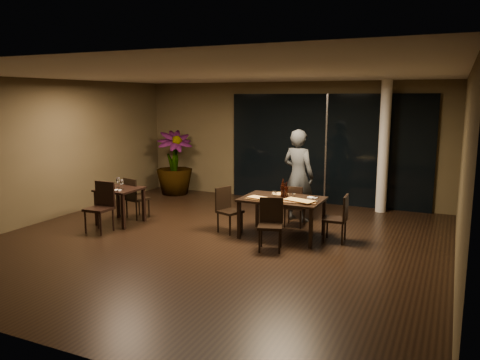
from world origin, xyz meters
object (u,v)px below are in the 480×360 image
chair_main_near (271,221)px  chair_main_left (227,207)px  main_table (282,202)px  bottle_c (283,188)px  bottle_a (283,189)px  chair_main_far (294,204)px  chair_side_near (102,204)px  diner (298,176)px  chair_side_far (134,196)px  potted_plant (174,163)px  chair_main_right (339,216)px  side_table (120,194)px  bottle_b (286,190)px

chair_main_near → chair_main_left: chair_main_near is taller
main_table → chair_main_left: 1.12m
bottle_c → bottle_a: bearing=-81.5°
bottle_a → bottle_c: size_ratio=0.92×
chair_main_far → chair_side_near: 3.82m
diner → bottle_c: size_ratio=5.76×
chair_side_far → potted_plant: size_ratio=0.52×
chair_main_right → chair_main_far: bearing=-123.0°
chair_main_left → chair_side_far: bearing=107.9°
chair_main_far → potted_plant: (-4.00, 1.81, 0.38)m
diner → bottle_c: bearing=108.0°
chair_side_far → chair_side_near: size_ratio=0.91×
side_table → bottle_c: bearing=10.8°
chair_main_right → chair_side_near: chair_side_near is taller
chair_main_near → chair_main_right: bearing=25.5°
main_table → diner: 1.31m
side_table → bottle_b: size_ratio=2.63×
chair_main_far → chair_side_near: chair_side_near is taller
bottle_a → bottle_b: 0.12m
chair_main_left → diner: diner is taller
chair_main_near → chair_side_far: 3.52m
main_table → bottle_a: (-0.03, 0.08, 0.23)m
main_table → chair_main_far: bearing=91.0°
chair_main_far → chair_side_far: bearing=8.9°
chair_side_far → side_table: bearing=103.2°
chair_main_left → chair_main_right: 2.17m
side_table → main_table: bearing=8.4°
chair_side_far → bottle_a: size_ratio=2.85×
chair_side_near → main_table: bearing=17.1°
chair_main_left → potted_plant: (-2.92, 2.67, 0.37)m
side_table → chair_side_far: (0.01, 0.46, -0.12)m
main_table → chair_main_right: 1.08m
main_table → chair_main_right: chair_main_right is taller
chair_main_near → chair_main_right: size_ratio=1.02×
diner → bottle_b: (0.17, -1.25, -0.08)m
chair_main_right → bottle_b: size_ratio=2.88×
potted_plant → bottle_c: size_ratio=5.07×
chair_main_near → potted_plant: size_ratio=0.52×
chair_side_near → bottle_b: size_ratio=3.22×
chair_side_near → potted_plant: (-0.66, 3.67, 0.32)m
chair_main_right → bottle_a: (-1.08, -0.06, 0.42)m
chair_main_far → potted_plant: size_ratio=0.50×
main_table → side_table: size_ratio=1.88×
bottle_a → bottle_b: bearing=-33.8°
bottle_b → side_table: bearing=-171.6°
side_table → chair_side_near: chair_side_near is taller
chair_main_far → chair_side_far: chair_side_far is taller
bottle_c → bottle_b: bearing=-49.7°
main_table → chair_main_far: (-0.01, 0.74, -0.20)m
chair_side_far → bottle_c: bearing=-162.0°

